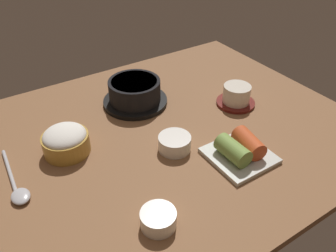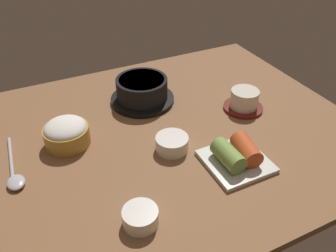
{
  "view_description": "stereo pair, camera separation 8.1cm",
  "coord_description": "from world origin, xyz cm",
  "px_view_note": "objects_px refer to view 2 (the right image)",
  "views": [
    {
      "loc": [
        -33.23,
        -56.63,
        53.0
      ],
      "look_at": [
        2.0,
        -2.0,
        5.0
      ],
      "focal_mm": 36.16,
      "sensor_mm": 36.0,
      "label": 1
    },
    {
      "loc": [
        -26.19,
        -60.57,
        53.0
      ],
      "look_at": [
        2.0,
        -2.0,
        5.0
      ],
      "focal_mm": 36.16,
      "sensor_mm": 36.0,
      "label": 2
    }
  ],
  "objects_px": {
    "stone_pot": "(142,90)",
    "tea_cup_with_saucer": "(243,100)",
    "banchan_cup_center": "(172,143)",
    "spoon": "(14,174)",
    "kimchi_plate": "(237,156)",
    "rice_bowl": "(66,133)",
    "side_bowl_near": "(140,217)"
  },
  "relations": [
    {
      "from": "stone_pot",
      "to": "tea_cup_with_saucer",
      "type": "height_order",
      "value": "stone_pot"
    },
    {
      "from": "banchan_cup_center",
      "to": "spoon",
      "type": "distance_m",
      "value": 0.34
    },
    {
      "from": "rice_bowl",
      "to": "tea_cup_with_saucer",
      "type": "bearing_deg",
      "value": -6.46
    },
    {
      "from": "tea_cup_with_saucer",
      "to": "banchan_cup_center",
      "type": "distance_m",
      "value": 0.26
    },
    {
      "from": "tea_cup_with_saucer",
      "to": "rice_bowl",
      "type": "bearing_deg",
      "value": 173.54
    },
    {
      "from": "stone_pot",
      "to": "banchan_cup_center",
      "type": "height_order",
      "value": "stone_pot"
    },
    {
      "from": "tea_cup_with_saucer",
      "to": "side_bowl_near",
      "type": "bearing_deg",
      "value": -149.04
    },
    {
      "from": "tea_cup_with_saucer",
      "to": "kimchi_plate",
      "type": "distance_m",
      "value": 0.23
    },
    {
      "from": "banchan_cup_center",
      "to": "side_bowl_near",
      "type": "bearing_deg",
      "value": -131.5
    },
    {
      "from": "side_bowl_near",
      "to": "spoon",
      "type": "relative_size",
      "value": 0.35
    },
    {
      "from": "kimchi_plate",
      "to": "spoon",
      "type": "bearing_deg",
      "value": 159.36
    },
    {
      "from": "stone_pot",
      "to": "rice_bowl",
      "type": "height_order",
      "value": "stone_pot"
    },
    {
      "from": "stone_pot",
      "to": "spoon",
      "type": "bearing_deg",
      "value": -155.81
    },
    {
      "from": "banchan_cup_center",
      "to": "spoon",
      "type": "bearing_deg",
      "value": 169.33
    },
    {
      "from": "kimchi_plate",
      "to": "spoon",
      "type": "height_order",
      "value": "kimchi_plate"
    },
    {
      "from": "tea_cup_with_saucer",
      "to": "kimchi_plate",
      "type": "relative_size",
      "value": 0.8
    },
    {
      "from": "rice_bowl",
      "to": "side_bowl_near",
      "type": "distance_m",
      "value": 0.3
    },
    {
      "from": "stone_pot",
      "to": "kimchi_plate",
      "type": "height_order",
      "value": "stone_pot"
    },
    {
      "from": "rice_bowl",
      "to": "side_bowl_near",
      "type": "relative_size",
      "value": 1.59
    },
    {
      "from": "stone_pot",
      "to": "kimchi_plate",
      "type": "xyz_separation_m",
      "value": [
        0.09,
        -0.33,
        -0.01
      ]
    },
    {
      "from": "kimchi_plate",
      "to": "rice_bowl",
      "type": "bearing_deg",
      "value": 144.12
    },
    {
      "from": "side_bowl_near",
      "to": "stone_pot",
      "type": "bearing_deg",
      "value": 67.33
    },
    {
      "from": "stone_pot",
      "to": "tea_cup_with_saucer",
      "type": "distance_m",
      "value": 0.28
    },
    {
      "from": "kimchi_plate",
      "to": "spoon",
      "type": "relative_size",
      "value": 0.71
    },
    {
      "from": "rice_bowl",
      "to": "side_bowl_near",
      "type": "xyz_separation_m",
      "value": [
        0.07,
        -0.29,
        -0.01
      ]
    },
    {
      "from": "side_bowl_near",
      "to": "spoon",
      "type": "bearing_deg",
      "value": 130.87
    },
    {
      "from": "kimchi_plate",
      "to": "side_bowl_near",
      "type": "distance_m",
      "value": 0.26
    },
    {
      "from": "stone_pot",
      "to": "spoon",
      "type": "xyz_separation_m",
      "value": [
        -0.36,
        -0.16,
        -0.03
      ]
    },
    {
      "from": "rice_bowl",
      "to": "tea_cup_with_saucer",
      "type": "xyz_separation_m",
      "value": [
        0.46,
        -0.05,
        -0.01
      ]
    },
    {
      "from": "rice_bowl",
      "to": "tea_cup_with_saucer",
      "type": "height_order",
      "value": "rice_bowl"
    },
    {
      "from": "tea_cup_with_saucer",
      "to": "spoon",
      "type": "bearing_deg",
      "value": -179.01
    },
    {
      "from": "rice_bowl",
      "to": "kimchi_plate",
      "type": "relative_size",
      "value": 0.79
    }
  ]
}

